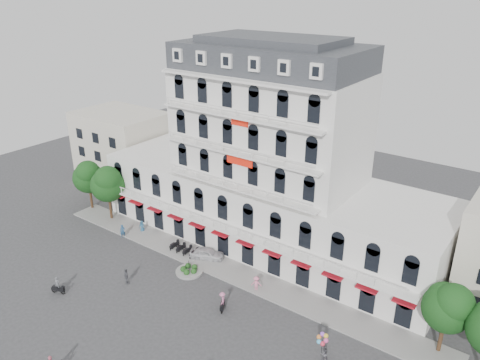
% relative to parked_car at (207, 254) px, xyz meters
% --- Properties ---
extents(ground, '(120.00, 120.00, 0.00)m').
position_rel_parked_car_xyz_m(ground, '(3.22, -9.50, -0.72)').
color(ground, '#38383A').
rests_on(ground, ground).
extents(sidewalk, '(53.00, 4.00, 0.16)m').
position_rel_parked_car_xyz_m(sidewalk, '(3.22, -0.50, -0.64)').
color(sidewalk, gray).
rests_on(sidewalk, ground).
extents(main_building, '(45.00, 15.00, 25.80)m').
position_rel_parked_car_xyz_m(main_building, '(3.22, 8.50, 9.25)').
color(main_building, silver).
rests_on(main_building, ground).
extents(flank_building_west, '(14.00, 10.00, 12.00)m').
position_rel_parked_car_xyz_m(flank_building_west, '(-26.78, 10.50, 5.28)').
color(flank_building_west, beige).
rests_on(flank_building_west, ground).
extents(traffic_island, '(3.20, 3.20, 1.60)m').
position_rel_parked_car_xyz_m(traffic_island, '(0.22, -3.50, -0.46)').
color(traffic_island, gray).
rests_on(traffic_island, ground).
extents(parked_scooter_row, '(4.40, 1.80, 1.10)m').
position_rel_parked_car_xyz_m(parked_scooter_row, '(-3.13, -0.70, -0.72)').
color(parked_scooter_row, black).
rests_on(parked_scooter_row, ground).
extents(tree_west_outer, '(4.50, 4.48, 7.76)m').
position_rel_parked_car_xyz_m(tree_west_outer, '(-22.73, 0.48, 4.63)').
color(tree_west_outer, '#382314').
rests_on(tree_west_outer, ground).
extents(tree_west_inner, '(4.76, 4.76, 8.25)m').
position_rel_parked_car_xyz_m(tree_west_inner, '(-17.73, -0.02, 4.97)').
color(tree_west_inner, '#382314').
rests_on(tree_west_inner, ground).
extents(tree_east_inner, '(4.40, 4.37, 7.57)m').
position_rel_parked_car_xyz_m(tree_east_inner, '(27.27, 0.48, 4.50)').
color(tree_east_inner, '#382314').
rests_on(tree_east_inner, ground).
extents(parked_car, '(4.52, 3.29, 1.43)m').
position_rel_parked_car_xyz_m(parked_car, '(0.00, 0.00, 0.00)').
color(parked_car, silver).
rests_on(parked_car, ground).
extents(rider_west, '(1.63, 0.86, 2.09)m').
position_rel_parked_car_xyz_m(rider_west, '(-8.63, -14.89, 0.21)').
color(rider_west, black).
rests_on(rider_west, ground).
extents(rider_center, '(1.06, 1.55, 2.15)m').
position_rel_parked_car_xyz_m(rider_center, '(7.54, -6.52, 0.41)').
color(rider_center, black).
rests_on(rider_center, ground).
extents(pedestrian_left, '(0.94, 0.82, 1.62)m').
position_rel_parked_car_xyz_m(pedestrian_left, '(-11.44, 0.00, 0.10)').
color(pedestrian_left, '#28577A').
rests_on(pedestrian_left, ground).
extents(pedestrian_mid, '(1.21, 0.87, 1.90)m').
position_rel_parked_car_xyz_m(pedestrian_mid, '(-3.99, -9.26, 0.24)').
color(pedestrian_mid, '#56575D').
rests_on(pedestrian_mid, ground).
extents(pedestrian_right, '(1.35, 1.13, 1.81)m').
position_rel_parked_car_xyz_m(pedestrian_right, '(8.52, -1.77, 0.19)').
color(pedestrian_right, pink).
rests_on(pedestrian_right, ground).
extents(pedestrian_far, '(0.80, 0.79, 1.86)m').
position_rel_parked_car_xyz_m(pedestrian_far, '(-12.33, -2.59, 0.22)').
color(pedestrian_far, navy).
rests_on(pedestrian_far, ground).
extents(balloon_vendor, '(1.46, 1.32, 2.45)m').
position_rel_parked_car_xyz_m(balloon_vendor, '(19.04, -6.59, 0.57)').
color(balloon_vendor, '#514F56').
rests_on(balloon_vendor, ground).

